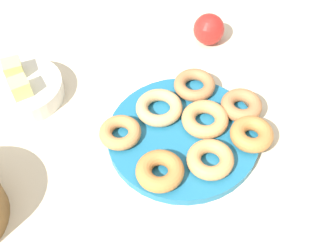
{
  "coord_description": "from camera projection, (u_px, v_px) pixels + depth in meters",
  "views": [
    {
      "loc": [
        -0.49,
        0.15,
        0.68
      ],
      "look_at": [
        0.0,
        0.03,
        0.05
      ],
      "focal_mm": 47.1,
      "sensor_mm": 36.0,
      "label": 1
    }
  ],
  "objects": [
    {
      "name": "donut_5",
      "position": [
        195.0,
        85.0,
        0.9
      ],
      "size": [
        0.12,
        0.12,
        0.02
      ],
      "primitive_type": "torus",
      "rotation": [
        0.0,
        0.0,
        0.79
      ],
      "color": "#B27547",
      "rests_on": "donut_plate"
    },
    {
      "name": "melon_chunk_left",
      "position": [
        20.0,
        87.0,
        0.86
      ],
      "size": [
        0.04,
        0.04,
        0.04
      ],
      "primitive_type": "cube",
      "rotation": [
        0.0,
        0.0,
        0.29
      ],
      "color": "#DBD67A",
      "rests_on": "fruit_bowl"
    },
    {
      "name": "donut_6",
      "position": [
        241.0,
        105.0,
        0.86
      ],
      "size": [
        0.11,
        0.11,
        0.03
      ],
      "primitive_type": "torus",
      "rotation": [
        0.0,
        0.0,
        3.51
      ],
      "color": "#B27547",
      "rests_on": "donut_plate"
    },
    {
      "name": "donut_1",
      "position": [
        205.0,
        119.0,
        0.84
      ],
      "size": [
        0.13,
        0.13,
        0.03
      ],
      "primitive_type": "torus",
      "rotation": [
        0.0,
        0.0,
        5.38
      ],
      "color": "tan",
      "rests_on": "donut_plate"
    },
    {
      "name": "donut_0",
      "position": [
        210.0,
        159.0,
        0.78
      ],
      "size": [
        0.11,
        0.11,
        0.03
      ],
      "primitive_type": "torus",
      "rotation": [
        0.0,
        0.0,
        1.93
      ],
      "color": "tan",
      "rests_on": "donut_plate"
    },
    {
      "name": "donut_7",
      "position": [
        252.0,
        134.0,
        0.82
      ],
      "size": [
        0.1,
        0.1,
        0.03
      ],
      "primitive_type": "torus",
      "rotation": [
        0.0,
        0.0,
        5.96
      ],
      "color": "#BC7A3D",
      "rests_on": "donut_plate"
    },
    {
      "name": "ground_plane",
      "position": [
        183.0,
        138.0,
        0.85
      ],
      "size": [
        2.4,
        2.4,
        0.0
      ],
      "primitive_type": "plane",
      "color": "beige"
    },
    {
      "name": "donut_4",
      "position": [
        160.0,
        171.0,
        0.77
      ],
      "size": [
        0.11,
        0.11,
        0.03
      ],
      "primitive_type": "torus",
      "rotation": [
        0.0,
        0.0,
        2.69
      ],
      "color": "#BC7A3D",
      "rests_on": "donut_plate"
    },
    {
      "name": "donut_plate",
      "position": [
        183.0,
        136.0,
        0.84
      ],
      "size": [
        0.29,
        0.29,
        0.02
      ],
      "primitive_type": "cylinder",
      "color": "#1E6B93",
      "rests_on": "ground_plane"
    },
    {
      "name": "fruit_bowl",
      "position": [
        24.0,
        90.0,
        0.9
      ],
      "size": [
        0.16,
        0.16,
        0.04
      ],
      "primitive_type": "cylinder",
      "color": "silver",
      "rests_on": "ground_plane"
    },
    {
      "name": "melon_chunk_right",
      "position": [
        13.0,
        69.0,
        0.89
      ],
      "size": [
        0.04,
        0.04,
        0.04
      ],
      "primitive_type": "cube",
      "rotation": [
        0.0,
        0.0,
        0.14
      ],
      "color": "#DBD67A",
      "rests_on": "fruit_bowl"
    },
    {
      "name": "donut_2",
      "position": [
        120.0,
        133.0,
        0.82
      ],
      "size": [
        0.09,
        0.09,
        0.02
      ],
      "primitive_type": "torus",
      "rotation": [
        0.0,
        0.0,
        4.49
      ],
      "color": "#C6844C",
      "rests_on": "donut_plate"
    },
    {
      "name": "donut_3",
      "position": [
        159.0,
        108.0,
        0.86
      ],
      "size": [
        0.1,
        0.1,
        0.02
      ],
      "primitive_type": "torus",
      "rotation": [
        0.0,
        0.0,
        3.21
      ],
      "color": "tan",
      "rests_on": "donut_plate"
    },
    {
      "name": "apple",
      "position": [
        209.0,
        29.0,
        1.0
      ],
      "size": [
        0.07,
        0.07,
        0.07
      ],
      "primitive_type": "sphere",
      "color": "red",
      "rests_on": "ground_plane"
    }
  ]
}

